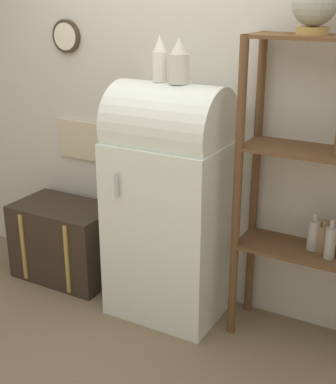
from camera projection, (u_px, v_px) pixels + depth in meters
The scene contains 8 objects.
ground_plane at pixel (149, 327), 3.46m from camera, with size 12.00×12.00×0.00m, color #7A664C.
wall_back at pixel (192, 105), 3.47m from camera, with size 7.00×0.09×2.70m.
refrigerator at pixel (169, 200), 3.41m from camera, with size 0.71×0.59×1.53m.
suitcase_trunk at pixel (65, 241), 4.00m from camera, with size 0.74×0.47×0.57m.
shelf_unit at pixel (309, 185), 3.02m from camera, with size 0.74×0.34×1.83m.
globe at pixel (315, 5), 2.70m from camera, with size 0.23×0.23×0.27m.
vase_left at pixel (160, 60), 3.14m from camera, with size 0.08×0.08×0.27m.
vase_center at pixel (179, 62), 3.07m from camera, with size 0.12×0.12×0.26m.
Camera 1 is at (1.53, -2.51, 2.02)m, focal length 50.00 mm.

